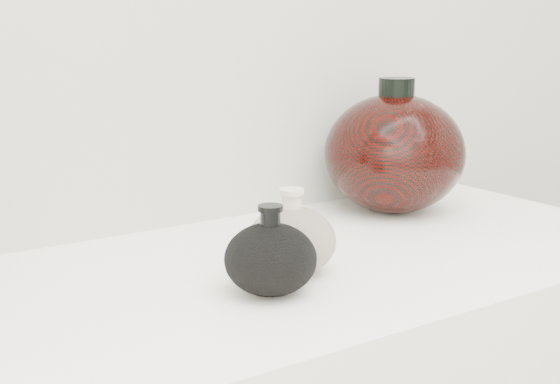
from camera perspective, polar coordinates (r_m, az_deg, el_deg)
black_gourd_vase at (r=0.90m, az=-0.70°, el=-4.87°), size 0.11×0.11×0.11m
cream_gourd_vase at (r=0.97m, az=0.85°, el=-3.52°), size 0.12×0.12×0.11m
right_round_pot at (r=1.28m, az=8.37°, el=2.86°), size 0.25×0.25×0.22m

